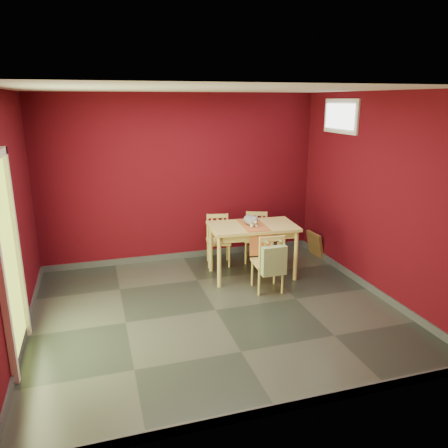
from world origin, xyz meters
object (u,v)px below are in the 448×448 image
object	(u,v)px
chair_far_left	(218,239)
tote_bag	(274,261)
chair_far_right	(256,236)
dining_table	(253,231)
chair_near	(268,262)
picture_frame	(315,244)
cat	(251,218)

from	to	relation	value
chair_far_left	tote_bag	bearing A→B (deg)	-75.93
chair_far_left	chair_far_right	xyz separation A→B (m)	(0.64, -0.04, 0.00)
chair_far_right	dining_table	bearing A→B (deg)	-116.00
chair_near	picture_frame	xyz separation A→B (m)	(1.32, 1.10, -0.23)
chair_far_right	tote_bag	bearing A→B (deg)	-101.47
chair_far_right	cat	world-z (taller)	cat
tote_bag	cat	bearing A→B (deg)	92.49
chair_far_left	cat	size ratio (longest dim) A/B	2.06
tote_bag	picture_frame	distance (m)	1.90
chair_far_left	cat	distance (m)	0.85
chair_far_left	cat	bearing A→B (deg)	-62.19
chair_far_right	chair_near	bearing A→B (deg)	-102.99
chair_near	picture_frame	world-z (taller)	chair_near
dining_table	cat	bearing A→B (deg)	131.10
chair_far_right	tote_bag	size ratio (longest dim) A/B	1.72
chair_far_left	picture_frame	distance (m)	1.71
chair_near	dining_table	bearing A→B (deg)	91.93
chair_far_right	picture_frame	size ratio (longest dim) A/B	1.94
dining_table	tote_bag	distance (m)	0.81
chair_near	chair_far_left	bearing A→B (deg)	106.74
dining_table	chair_far_right	xyz separation A→B (m)	(0.29, 0.60, -0.29)
tote_bag	cat	distance (m)	0.90
dining_table	cat	xyz separation A→B (m)	(-0.03, 0.03, 0.20)
cat	picture_frame	size ratio (longest dim) A/B	0.94
dining_table	chair_far_left	size ratio (longest dim) A/B	1.65
chair_near	tote_bag	size ratio (longest dim) A/B	1.79
chair_near	tote_bag	xyz separation A→B (m)	(-0.01, -0.21, 0.09)
cat	tote_bag	bearing A→B (deg)	-102.08
chair_far_left	picture_frame	world-z (taller)	chair_far_left
dining_table	chair_far_left	world-z (taller)	chair_far_left
chair_near	cat	bearing A→B (deg)	94.20
chair_far_right	tote_bag	xyz separation A→B (m)	(-0.28, -1.39, 0.11)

